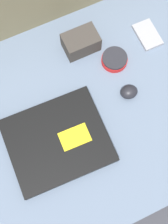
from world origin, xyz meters
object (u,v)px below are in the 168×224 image
object	(u,v)px
laptop	(58,141)
speaker_puck	(114,59)
computer_mouse	(129,93)
phone_black	(147,35)
camera_pouch	(81,42)

from	to	relation	value
laptop	speaker_puck	world-z (taller)	laptop
computer_mouse	phone_black	distance (m)	0.23
computer_mouse	phone_black	bearing A→B (deg)	54.59
phone_black	camera_pouch	bearing A→B (deg)	166.57
speaker_puck	camera_pouch	size ratio (longest dim) A/B	0.75
phone_black	camera_pouch	xyz separation A→B (m)	(-0.23, 0.06, 0.03)
laptop	camera_pouch	xyz separation A→B (m)	(0.20, 0.27, 0.02)
laptop	computer_mouse	xyz separation A→B (m)	(0.27, 0.04, 0.01)
camera_pouch	laptop	bearing A→B (deg)	-127.22
speaker_puck	laptop	bearing A→B (deg)	-148.63
laptop	camera_pouch	size ratio (longest dim) A/B	2.68
laptop	speaker_puck	bearing A→B (deg)	33.70
speaker_puck	camera_pouch	bearing A→B (deg)	129.38
computer_mouse	phone_black	world-z (taller)	computer_mouse
computer_mouse	speaker_puck	world-z (taller)	computer_mouse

